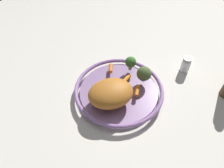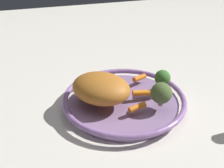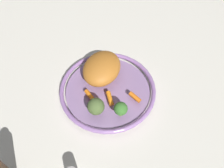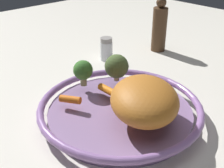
{
  "view_description": "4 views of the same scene",
  "coord_description": "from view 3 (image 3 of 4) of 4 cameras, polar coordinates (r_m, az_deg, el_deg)",
  "views": [
    {
      "loc": [
        -0.45,
        -0.22,
        0.61
      ],
      "look_at": [
        -0.01,
        0.03,
        0.05
      ],
      "focal_mm": 32.22,
      "sensor_mm": 36.0,
      "label": 1
    },
    {
      "loc": [
        -0.22,
        -0.68,
        0.49
      ],
      "look_at": [
        -0.03,
        0.03,
        0.06
      ],
      "focal_mm": 49.78,
      "sensor_mm": 36.0,
      "label": 2
    },
    {
      "loc": [
        0.47,
        -0.14,
        0.76
      ],
      "look_at": [
        0.01,
        0.01,
        0.06
      ],
      "focal_mm": 39.67,
      "sensor_mm": 36.0,
      "label": 3
    },
    {
      "loc": [
        -0.36,
        0.36,
        0.35
      ],
      "look_at": [
        0.02,
        0.0,
        0.07
      ],
      "focal_mm": 46.49,
      "sensor_mm": 36.0,
      "label": 4
    }
  ],
  "objects": [
    {
      "name": "roast_chicken_piece",
      "position": [
        0.88,
        -2.11,
        3.73
      ],
      "size": [
        0.2,
        0.2,
        0.07
      ],
      "primitive_type": "ellipsoid",
      "rotation": [
        0.0,
        0.0,
        5.54
      ],
      "color": "#B86C25",
      "rests_on": "serving_bowl"
    },
    {
      "name": "broccoli_floret_mid",
      "position": [
        0.78,
        2.03,
        -5.74
      ],
      "size": [
        0.04,
        0.04,
        0.06
      ],
      "color": "#9CA466",
      "rests_on": "serving_bowl"
    },
    {
      "name": "baby_carrot_right",
      "position": [
        0.85,
        -5.15,
        -2.62
      ],
      "size": [
        0.05,
        0.03,
        0.02
      ],
      "primitive_type": "cylinder",
      "rotation": [
        1.53,
        0.0,
        1.85
      ],
      "color": "orange",
      "rests_on": "serving_bowl"
    },
    {
      "name": "serving_bowl",
      "position": [
        0.89,
        -1.0,
        -1.56
      ],
      "size": [
        0.34,
        0.34,
        0.04
      ],
      "color": "#8E709E",
      "rests_on": "ground_plane"
    },
    {
      "name": "broccoli_floret_large",
      "position": [
        0.79,
        -3.74,
        -5.19
      ],
      "size": [
        0.06,
        0.06,
        0.06
      ],
      "color": "tan",
      "rests_on": "serving_bowl"
    },
    {
      "name": "baby_carrot_back",
      "position": [
        0.84,
        5.32,
        -3.01
      ],
      "size": [
        0.05,
        0.04,
        0.02
      ],
      "primitive_type": "cylinder",
      "rotation": [
        1.64,
        0.0,
        2.05
      ],
      "color": "orange",
      "rests_on": "serving_bowl"
    },
    {
      "name": "ground_plane",
      "position": [
        0.9,
        -0.99,
        -2.25
      ],
      "size": [
        2.08,
        2.08,
        0.0
      ],
      "primitive_type": "plane",
      "color": "silver"
    },
    {
      "name": "baby_carrot_left",
      "position": [
        0.84,
        -0.5,
        -3.31
      ],
      "size": [
        0.05,
        0.02,
        0.02
      ],
      "primitive_type": "cylinder",
      "rotation": [
        1.5,
        0.0,
        4.64
      ],
      "color": "orange",
      "rests_on": "serving_bowl"
    }
  ]
}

